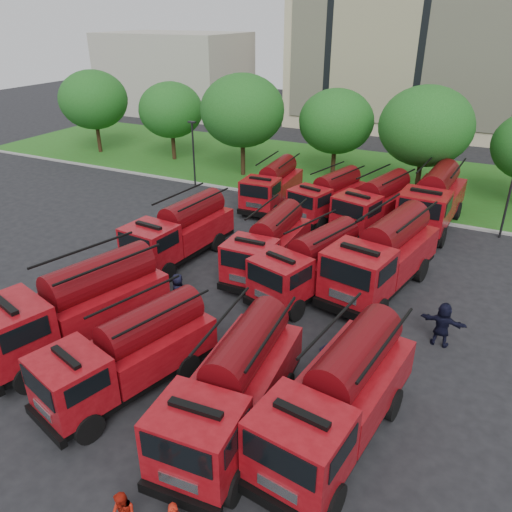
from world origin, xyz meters
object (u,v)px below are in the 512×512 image
(fire_truck_1, at_px, (129,353))
(fire_truck_3, at_px, (339,396))
(fire_truck_8, at_px, (273,185))
(fire_truck_11, at_px, (433,199))
(fire_truck_5, at_px, (269,245))
(fire_truck_6, at_px, (310,263))
(fire_truck_0, at_px, (76,307))
(fire_truck_2, at_px, (233,387))
(fire_truck_7, at_px, (383,255))
(firefighter_5, at_px, (438,344))
(fire_truck_4, at_px, (181,231))
(firefighter_3, at_px, (327,388))
(fire_truck_9, at_px, (328,196))
(firefighter_4, at_px, (180,310))
(fire_truck_10, at_px, (375,203))

(fire_truck_1, height_order, fire_truck_3, fire_truck_3)
(fire_truck_8, xyz_separation_m, fire_truck_11, (10.64, 1.02, 0.30))
(fire_truck_5, bearing_deg, fire_truck_3, -55.40)
(fire_truck_5, xyz_separation_m, fire_truck_6, (2.71, -1.05, 0.00))
(fire_truck_0, bearing_deg, fire_truck_2, 7.08)
(fire_truck_3, bearing_deg, fire_truck_6, 123.73)
(fire_truck_7, height_order, fire_truck_11, fire_truck_7)
(fire_truck_0, height_order, firefighter_5, fire_truck_0)
(fire_truck_4, xyz_separation_m, fire_truck_8, (1.05, 9.86, -0.10))
(fire_truck_8, height_order, firefighter_3, fire_truck_8)
(fire_truck_0, bearing_deg, fire_truck_9, 92.29)
(fire_truck_3, relative_size, fire_truck_9, 1.12)
(fire_truck_0, distance_m, fire_truck_3, 11.08)
(firefighter_3, bearing_deg, fire_truck_3, 105.29)
(fire_truck_7, distance_m, fire_truck_9, 9.76)
(fire_truck_7, relative_size, fire_truck_9, 1.23)
(fire_truck_4, xyz_separation_m, firefighter_4, (2.95, -4.63, -1.63))
(fire_truck_4, xyz_separation_m, fire_truck_6, (7.74, -0.35, -0.07))
(fire_truck_5, distance_m, firefighter_5, 9.67)
(fire_truck_4, bearing_deg, fire_truck_2, -42.78)
(fire_truck_5, bearing_deg, fire_truck_4, -173.21)
(fire_truck_4, height_order, fire_truck_5, fire_truck_4)
(fire_truck_3, relative_size, fire_truck_7, 0.91)
(fire_truck_6, bearing_deg, fire_truck_8, 139.53)
(fire_truck_7, distance_m, fire_truck_10, 8.02)
(fire_truck_1, xyz_separation_m, fire_truck_11, (7.24, 20.70, 0.28))
(fire_truck_6, distance_m, firefighter_5, 6.83)
(fire_truck_3, bearing_deg, fire_truck_11, 98.19)
(fire_truck_3, xyz_separation_m, fire_truck_10, (-3.39, 17.96, -0.08))
(firefighter_3, distance_m, firefighter_5, 5.70)
(fire_truck_3, xyz_separation_m, fire_truck_5, (-6.83, 9.50, -0.13))
(fire_truck_9, distance_m, firefighter_3, 17.26)
(fire_truck_6, relative_size, fire_truck_8, 1.06)
(firefighter_3, bearing_deg, fire_truck_5, -62.34)
(fire_truck_5, height_order, fire_truck_7, fire_truck_7)
(fire_truck_3, distance_m, firefighter_3, 2.85)
(fire_truck_11, bearing_deg, fire_truck_6, -105.66)
(fire_truck_8, xyz_separation_m, fire_truck_9, (4.20, -0.33, -0.04))
(fire_truck_1, height_order, fire_truck_5, fire_truck_5)
(fire_truck_5, height_order, firefighter_4, fire_truck_5)
(fire_truck_10, bearing_deg, fire_truck_7, -58.74)
(fire_truck_9, bearing_deg, fire_truck_4, -104.28)
(fire_truck_5, distance_m, fire_truck_7, 5.80)
(fire_truck_4, bearing_deg, fire_truck_10, 53.00)
(fire_truck_7, relative_size, fire_truck_10, 1.14)
(fire_truck_3, distance_m, firefighter_4, 9.98)
(fire_truck_1, bearing_deg, fire_truck_4, 130.53)
(fire_truck_11, height_order, firefighter_4, fire_truck_11)
(fire_truck_1, distance_m, fire_truck_4, 10.78)
(fire_truck_2, height_order, fire_truck_6, fire_truck_2)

